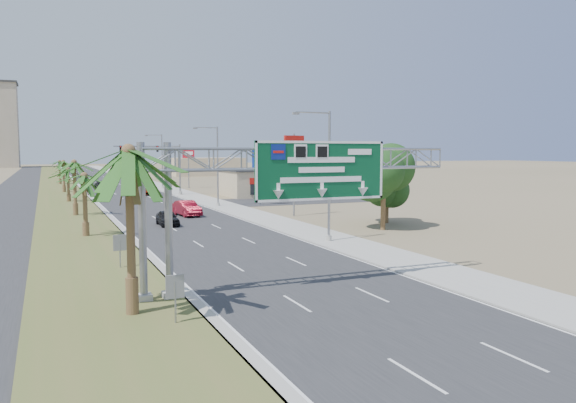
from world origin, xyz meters
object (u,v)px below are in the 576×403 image
at_px(store_building, 281,182).
at_px(car_left_lane, 167,218).
at_px(sign_gantry, 290,170).
at_px(pole_sign_red_far, 188,156).
at_px(car_right_lane, 150,190).
at_px(pole_sign_blue, 260,162).
at_px(car_mid_lane, 187,208).
at_px(palm_near, 129,153).
at_px(signal_mast, 167,165).
at_px(pole_sign_red_near, 294,152).
at_px(car_far, 102,185).

height_order(store_building, car_left_lane, store_building).
relative_size(sign_gantry, pole_sign_red_far, 2.19).
distance_m(car_right_lane, pole_sign_blue, 25.53).
xyz_separation_m(car_mid_lane, pole_sign_red_far, (10.89, 44.51, 5.19)).
height_order(palm_near, pole_sign_blue, palm_near).
bearing_deg(car_right_lane, car_left_lane, -90.64).
distance_m(signal_mast, pole_sign_red_near, 33.96).
bearing_deg(sign_gantry, pole_sign_red_near, 65.54).
bearing_deg(car_right_lane, signal_mast, -41.81).
bearing_deg(pole_sign_red_far, car_far, 169.04).
height_order(car_far, pole_sign_red_near, pole_sign_red_near).
bearing_deg(car_far, signal_mast, -74.32).
bearing_deg(signal_mast, car_far, 113.10).
distance_m(palm_near, pole_sign_red_near, 37.42).
xyz_separation_m(car_left_lane, pole_sign_blue, (15.00, 15.17, 4.91)).
xyz_separation_m(car_right_lane, pole_sign_blue, (10.11, -22.93, 4.89)).
bearing_deg(car_far, pole_sign_blue, -75.39).
distance_m(sign_gantry, pole_sign_red_near, 31.72).
relative_size(sign_gantry, car_left_lane, 4.00).
xyz_separation_m(car_mid_lane, car_right_lane, (1.39, 31.14, -0.09)).
relative_size(signal_mast, pole_sign_red_far, 1.34).
height_order(store_building, pole_sign_red_far, pole_sign_red_far).
relative_size(signal_mast, car_mid_lane, 2.07).
height_order(store_building, pole_sign_blue, pole_sign_blue).
xyz_separation_m(car_far, pole_sign_red_near, (14.96, -52.09, 6.18)).
bearing_deg(sign_gantry, pole_sign_red_far, 80.21).
bearing_deg(store_building, signal_mast, 160.46).
bearing_deg(signal_mast, pole_sign_red_far, 65.65).
height_order(car_right_lane, pole_sign_red_near, pole_sign_red_near).
relative_size(car_right_lane, pole_sign_red_far, 0.68).
height_order(car_right_lane, pole_sign_blue, pole_sign_blue).
bearing_deg(signal_mast, car_mid_lane, -97.33).
height_order(signal_mast, car_left_lane, signal_mast).
xyz_separation_m(signal_mast, car_right_lane, (-2.28, 2.58, -4.12)).
bearing_deg(store_building, car_mid_lane, -132.23).
distance_m(store_building, car_right_lane, 20.97).
bearing_deg(car_mid_lane, pole_sign_blue, 28.34).
bearing_deg(car_left_lane, pole_sign_red_far, 74.33).
bearing_deg(car_far, sign_gantry, -96.13).
distance_m(store_building, car_left_lane, 38.09).
bearing_deg(sign_gantry, signal_mast, 84.26).
relative_size(store_building, car_right_lane, 3.44).
height_order(car_right_lane, car_far, car_far).
xyz_separation_m(signal_mast, pole_sign_blue, (7.83, -20.36, 0.77)).
relative_size(car_left_lane, pole_sign_blue, 0.55).
xyz_separation_m(car_far, pole_sign_blue, (15.89, -39.26, 4.88)).
distance_m(car_mid_lane, pole_sign_red_far, 46.11).
height_order(palm_near, car_mid_lane, palm_near).
distance_m(signal_mast, pole_sign_red_far, 17.54).
relative_size(store_building, car_far, 3.50).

